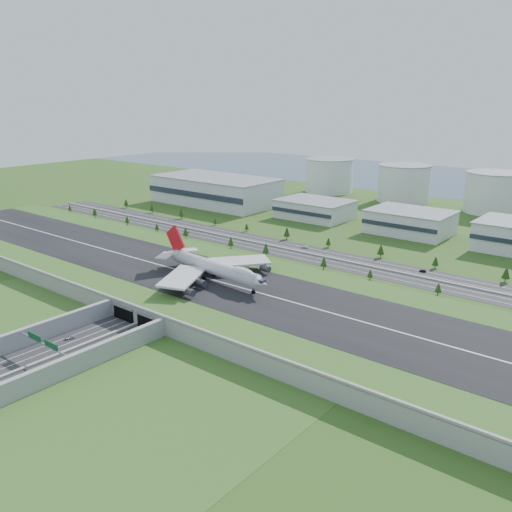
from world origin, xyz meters
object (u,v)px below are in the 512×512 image
Objects in this scene: car_2 at (98,348)px; car_4 at (187,232)px; fuel_tank_a at (329,176)px; car_7 at (304,247)px; car_5 at (423,271)px; boeing_747 at (213,267)px; car_0 at (70,337)px.

car_4 reaches higher than car_2.
car_2 is at bearing -71.68° from fuel_tank_a.
car_5 is at bearing 65.64° from car_7.
fuel_tank_a is at bearing 117.36° from boeing_747.
car_7 is (-21.19, 181.31, 0.07)m from car_2.
boeing_747 is 14.88× the size of car_7.
car_2 is 0.94× the size of car_7.
car_0 reaches higher than car_5.
car_7 is (106.60, -204.69, -16.62)m from fuel_tank_a.
boeing_747 is at bearing -150.23° from car_4.
car_4 is (13.06, -225.06, -16.66)m from fuel_tank_a.
car_4 is at bearing 148.01° from boeing_747.
car_0 is (-10.40, -78.45, -13.95)m from boeing_747.
car_2 is (17.75, 1.62, -0.05)m from car_0.
fuel_tank_a is 11.77× the size of car_4.
car_0 is at bearing -23.28° from car_7.
car_4 is 95.73m from car_7.
car_4 is (-114.73, 160.94, 0.04)m from car_2.
car_4 is (-107.38, 84.11, -13.97)m from boeing_747.
car_7 reaches higher than car_4.
fuel_tank_a reaches higher than car_5.
boeing_747 is 137.11m from car_4.
car_2 is 1.17× the size of car_4.
car_5 is at bearing -105.62° from car_4.
fuel_tank_a is 231.38m from car_7.
car_2 is (7.35, -76.83, -14.00)m from boeing_747.
boeing_747 is (120.44, -309.17, -2.69)m from fuel_tank_a.
boeing_747 is 18.38× the size of car_4.
car_5 is 83.94m from car_7.
boeing_747 is 78.44m from car_2.
car_4 is 1.06× the size of car_5.
fuel_tank_a is at bearing -176.84° from car_7.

